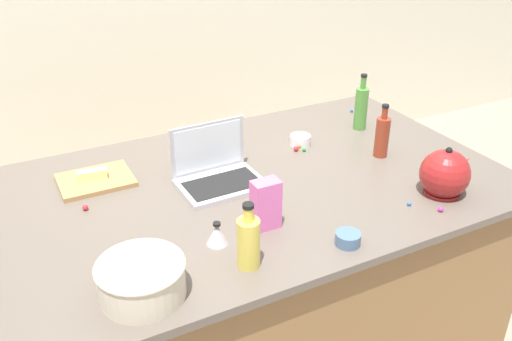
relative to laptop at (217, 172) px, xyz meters
The scene contains 20 objects.
island_counter 0.52m from the laptop, 25.76° to the right, with size 1.90×1.17×0.90m.
laptop is the anchor object (origin of this frame).
mixing_bowl_large 0.66m from the laptop, 131.83° to the right, with size 0.25×0.25×0.11m.
bottle_soy 0.70m from the laptop, ahead, with size 0.06×0.06×0.23m.
bottle_olive 0.81m from the laptop, 12.18° to the left, with size 0.06×0.06×0.26m.
bottle_oil 0.52m from the laptop, 103.31° to the right, with size 0.07×0.07×0.21m.
kettle 0.83m from the laptop, 32.68° to the right, with size 0.21×0.18×0.20m.
cutting_board 0.46m from the laptop, 152.43° to the left, with size 0.27×0.21×0.02m, color #AD7F4C.
butter_stick_left 0.47m from the laptop, 153.01° to the left, with size 0.11×0.04×0.04m, color #F4E58C.
ramekin_small 0.59m from the laptop, 69.46° to the right, with size 0.08×0.08×0.04m, color slate.
ramekin_medium 0.48m from the laptop, 17.43° to the left, with size 0.09×0.09×0.04m, color white.
kitchen_timer 0.39m from the laptop, 113.63° to the right, with size 0.07×0.07×0.08m.
candy_bag 0.35m from the laptop, 86.22° to the right, with size 0.09×0.06×0.17m, color pink.
candy_0 0.45m from the laptop, 14.50° to the left, with size 0.02×0.02×0.02m, color orange.
candy_1 0.42m from the laptop, 13.65° to the left, with size 0.02×0.02×0.02m, color red.
candy_2 0.94m from the laptop, 21.72° to the left, with size 0.02×0.02×0.02m, color blue.
candy_3 0.49m from the laptop, behind, with size 0.02×0.02×0.02m, color red.
candy_4 0.44m from the laptop, 10.55° to the left, with size 0.02×0.02×0.02m, color green.
candy_5 0.81m from the laptop, 41.84° to the right, with size 0.02×0.02×0.02m, color #CC3399.
candy_6 0.71m from the laptop, 40.79° to the right, with size 0.01×0.01×0.01m, color blue.
Camera 1 is at (-0.83, -1.61, 1.92)m, focal length 38.35 mm.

